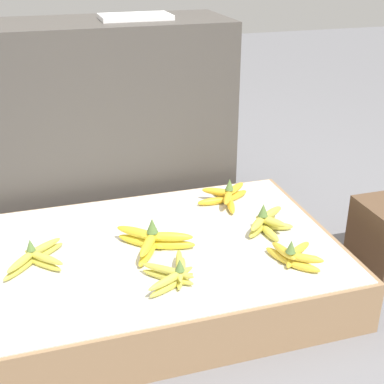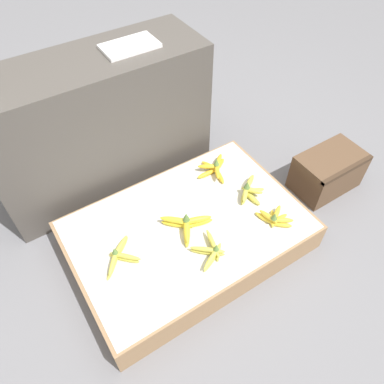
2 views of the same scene
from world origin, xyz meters
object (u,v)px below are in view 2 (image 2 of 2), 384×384
object	(u,v)px
banana_bunch_middle_midleft	(187,224)
banana_bunch_middle_midright	(249,191)
banana_bunch_front_midleft	(211,251)
banana_bunch_middle_left	(119,256)
foam_tray_white	(130,46)
banana_bunch_front_midright	(275,218)
banana_bunch_back_midright	(214,168)
wooden_crate	(328,171)

from	to	relation	value
banana_bunch_middle_midleft	banana_bunch_middle_midright	xyz separation A→B (m)	(0.40, 0.01, -0.00)
banana_bunch_front_midleft	banana_bunch_middle_midleft	world-z (taller)	banana_bunch_middle_midleft
banana_bunch_middle_left	foam_tray_white	distance (m)	1.02
banana_bunch_front_midright	banana_bunch_back_midright	xyz separation A→B (m)	(-0.05, 0.46, 0.00)
banana_bunch_middle_midleft	banana_bunch_front_midright	bearing A→B (deg)	-27.40
wooden_crate	banana_bunch_middle_midleft	bearing A→B (deg)	175.88
banana_bunch_front_midright	banana_bunch_middle_left	world-z (taller)	banana_bunch_front_midright
banana_bunch_front_midright	banana_bunch_middle_midright	world-z (taller)	banana_bunch_middle_midright
banana_bunch_middle_midright	banana_bunch_back_midright	world-z (taller)	banana_bunch_middle_midright
banana_bunch_middle_left	foam_tray_white	xyz separation A→B (m)	(0.48, 0.67, 0.61)
banana_bunch_front_midright	banana_bunch_back_midright	distance (m)	0.46
banana_bunch_middle_midright	banana_bunch_front_midright	bearing A→B (deg)	-91.41
banana_bunch_front_midright	foam_tray_white	xyz separation A→B (m)	(-0.29, 0.90, 0.61)
wooden_crate	banana_bunch_middle_midright	xyz separation A→B (m)	(-0.55, 0.08, 0.09)
banana_bunch_back_midright	wooden_crate	bearing A→B (deg)	-28.02
wooden_crate	banana_bunch_front_midleft	distance (m)	0.95
banana_bunch_front_midright	foam_tray_white	distance (m)	1.12
banana_bunch_front_midright	foam_tray_white	bearing A→B (deg)	107.62
banana_bunch_middle_midleft	banana_bunch_front_midleft	bearing A→B (deg)	-84.19
banana_bunch_middle_left	banana_bunch_middle_midright	bearing A→B (deg)	-0.86
banana_bunch_middle_left	foam_tray_white	world-z (taller)	foam_tray_white
banana_bunch_middle_left	banana_bunch_middle_midleft	distance (m)	0.36
banana_bunch_front_midleft	banana_bunch_front_midright	world-z (taller)	banana_bunch_front_midright
banana_bunch_middle_midleft	banana_bunch_middle_midright	distance (m)	0.41
banana_bunch_middle_left	banana_bunch_middle_midright	world-z (taller)	banana_bunch_middle_midright
wooden_crate	banana_bunch_middle_midleft	xyz separation A→B (m)	(-0.95, 0.07, 0.09)
banana_bunch_middle_left	banana_bunch_middle_midleft	size ratio (longest dim) A/B	0.81
wooden_crate	banana_bunch_middle_midleft	world-z (taller)	banana_bunch_middle_midleft
banana_bunch_front_midright	banana_bunch_middle_midright	distance (m)	0.22
wooden_crate	banana_bunch_front_midright	bearing A→B (deg)	-165.97
banana_bunch_back_midright	foam_tray_white	size ratio (longest dim) A/B	0.80
banana_bunch_middle_midright	banana_bunch_middle_midleft	bearing A→B (deg)	-178.69
banana_bunch_front_midleft	foam_tray_white	distance (m)	1.08
wooden_crate	banana_bunch_front_midleft	bearing A→B (deg)	-172.57
banana_bunch_back_midright	banana_bunch_front_midleft	bearing A→B (deg)	-126.40
banana_bunch_front_midleft	banana_bunch_middle_midright	bearing A→B (deg)	27.39
banana_bunch_front_midright	banana_bunch_middle_left	size ratio (longest dim) A/B	0.91
wooden_crate	foam_tray_white	xyz separation A→B (m)	(-0.84, 0.76, 0.69)
banana_bunch_front_midleft	banana_bunch_middle_midright	xyz separation A→B (m)	(0.39, 0.20, 0.00)
banana_bunch_middle_midleft	foam_tray_white	world-z (taller)	foam_tray_white
banana_bunch_front_midright	banana_bunch_middle_midleft	bearing A→B (deg)	152.60
banana_bunch_middle_left	banana_bunch_middle_midright	distance (m)	0.77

